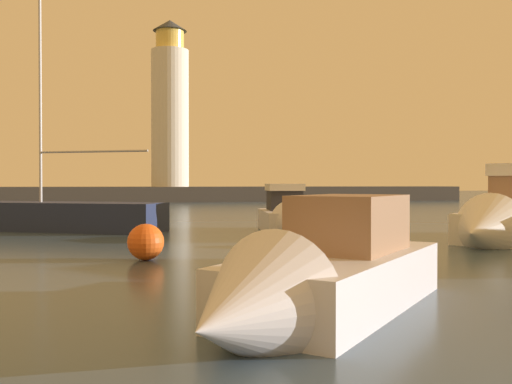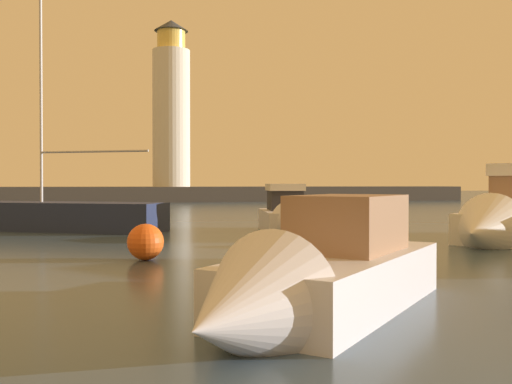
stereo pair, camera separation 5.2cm
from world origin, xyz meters
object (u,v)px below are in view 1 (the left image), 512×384
motorboat_1 (313,280)px  mooring_buoy (146,242)px  lighthouse (170,108)px  motorboat_2 (289,218)px  motorboat_0 (502,221)px  sailboat_moored (60,215)px

motorboat_1 → mooring_buoy: motorboat_1 is taller
lighthouse → mooring_buoy: (-3.41, -47.91, -9.67)m
motorboat_2 → mooring_buoy: size_ratio=6.61×
motorboat_0 → sailboat_moored: (-15.14, 8.14, -0.08)m
motorboat_2 → motorboat_1: bearing=-103.7°
sailboat_moored → mooring_buoy: size_ratio=13.65×
lighthouse → sailboat_moored: (-6.79, -37.71, -9.49)m
motorboat_1 → motorboat_2: (3.40, 13.97, 0.03)m
motorboat_0 → motorboat_1: bearing=-135.8°
motorboat_2 → sailboat_moored: 9.66m
motorboat_0 → sailboat_moored: sailboat_moored is taller
sailboat_moored → motorboat_2: bearing=-20.7°
motorboat_2 → sailboat_moored: bearing=159.3°
lighthouse → motorboat_1: 55.92m
lighthouse → motorboat_0: bearing=-79.7°
motorboat_0 → motorboat_1: 13.25m
motorboat_2 → mooring_buoy: (-5.66, -6.79, -0.15)m
motorboat_1 → sailboat_moored: bearing=108.0°
lighthouse → motorboat_0: 47.54m
sailboat_moored → lighthouse: bearing=79.8°
sailboat_moored → mooring_buoy: (3.38, -10.20, -0.17)m
motorboat_0 → mooring_buoy: 11.94m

